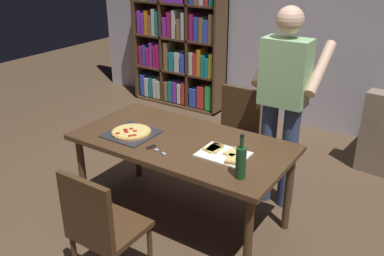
{
  "coord_description": "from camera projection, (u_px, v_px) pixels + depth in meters",
  "views": [
    {
      "loc": [
        1.7,
        -2.45,
        2.16
      ],
      "look_at": [
        0.0,
        0.15,
        0.8
      ],
      "focal_mm": 38.93,
      "sensor_mm": 36.0,
      "label": 1
    }
  ],
  "objects": [
    {
      "name": "ground_plane",
      "position": [
        183.0,
        218.0,
        3.6
      ],
      "size": [
        12.0,
        12.0,
        0.0
      ],
      "primitive_type": "plane",
      "color": "brown"
    },
    {
      "name": "back_wall",
      "position": [
        303.0,
        15.0,
        5.03
      ],
      "size": [
        6.4,
        0.1,
        2.8
      ],
      "primitive_type": "cube",
      "color": "#BCB7C6",
      "rests_on": "ground_plane"
    },
    {
      "name": "dining_table",
      "position": [
        182.0,
        148.0,
        3.33
      ],
      "size": [
        1.73,
        0.89,
        0.75
      ],
      "color": "#4C331E",
      "rests_on": "ground_plane"
    },
    {
      "name": "chair_near_camera",
      "position": [
        100.0,
        225.0,
        2.68
      ],
      "size": [
        0.42,
        0.42,
        0.9
      ],
      "color": "#472D19",
      "rests_on": "ground_plane"
    },
    {
      "name": "chair_far_side",
      "position": [
        235.0,
        128.0,
        4.11
      ],
      "size": [
        0.42,
        0.42,
        0.9
      ],
      "color": "#472D19",
      "rests_on": "ground_plane"
    },
    {
      "name": "bookshelf",
      "position": [
        180.0,
        41.0,
        5.88
      ],
      "size": [
        1.4,
        0.35,
        1.95
      ],
      "color": "#513823",
      "rests_on": "ground_plane"
    },
    {
      "name": "person_serving_pizza",
      "position": [
        284.0,
        98.0,
        3.47
      ],
      "size": [
        0.55,
        0.54,
        1.75
      ],
      "color": "#38476B",
      "rests_on": "ground_plane"
    },
    {
      "name": "pepperoni_pizza_on_tray",
      "position": [
        131.0,
        133.0,
        3.4
      ],
      "size": [
        0.38,
        0.38,
        0.04
      ],
      "color": "#2D2D33",
      "rests_on": "dining_table"
    },
    {
      "name": "pizza_slices_on_towel",
      "position": [
        224.0,
        153.0,
        3.07
      ],
      "size": [
        0.36,
        0.28,
        0.03
      ],
      "color": "white",
      "rests_on": "dining_table"
    },
    {
      "name": "wine_bottle",
      "position": [
        241.0,
        162.0,
        2.72
      ],
      "size": [
        0.07,
        0.07,
        0.32
      ],
      "color": "#194723",
      "rests_on": "dining_table"
    },
    {
      "name": "kitchen_scissors",
      "position": [
        154.0,
        149.0,
        3.15
      ],
      "size": [
        0.2,
        0.1,
        0.01
      ],
      "color": "silver",
      "rests_on": "dining_table"
    }
  ]
}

